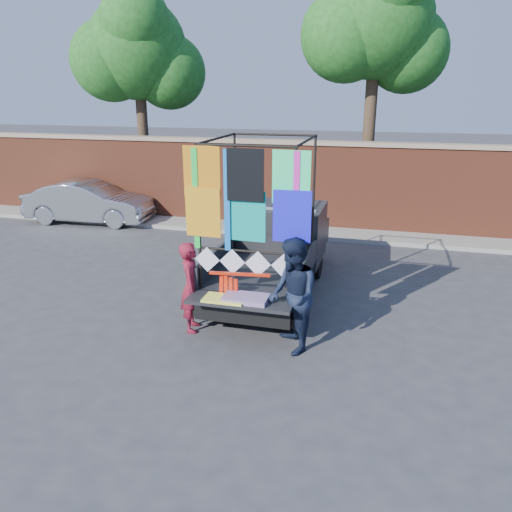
% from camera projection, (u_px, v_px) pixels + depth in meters
% --- Properties ---
extents(ground, '(90.00, 90.00, 0.00)m').
position_uv_depth(ground, '(276.00, 332.00, 8.67)').
color(ground, '#38383A').
rests_on(ground, ground).
extents(brick_wall, '(30.00, 0.45, 2.61)m').
position_uv_depth(brick_wall, '(329.00, 185.00, 14.66)').
color(brick_wall, brown).
rests_on(brick_wall, ground).
extents(curb, '(30.00, 1.20, 0.12)m').
position_uv_depth(curb, '(324.00, 233.00, 14.42)').
color(curb, gray).
rests_on(curb, ground).
extents(tree_left, '(4.20, 3.30, 7.05)m').
position_uv_depth(tree_left, '(137.00, 53.00, 16.06)').
color(tree_left, '#38281C').
rests_on(tree_left, ground).
extents(tree_mid, '(4.20, 3.30, 7.73)m').
position_uv_depth(tree_mid, '(377.00, 26.00, 14.05)').
color(tree_mid, '#38281C').
rests_on(tree_mid, ground).
extents(pickup_truck, '(2.04, 5.11, 3.22)m').
position_uv_depth(pickup_truck, '(278.00, 248.00, 10.61)').
color(pickup_truck, black).
rests_on(pickup_truck, ground).
extents(sedan, '(4.04, 1.65, 1.30)m').
position_uv_depth(sedan, '(89.00, 202.00, 15.65)').
color(sedan, '#ADB0B5').
rests_on(sedan, ground).
extents(woman, '(0.51, 0.66, 1.59)m').
position_uv_depth(woman, '(192.00, 287.00, 8.53)').
color(woman, maroon).
rests_on(woman, ground).
extents(man, '(1.03, 1.12, 1.86)m').
position_uv_depth(man, '(293.00, 296.00, 7.81)').
color(man, '#141D34').
rests_on(man, ground).
extents(streamer_bundle, '(1.00, 0.17, 0.69)m').
position_uv_depth(streamer_bundle, '(233.00, 285.00, 8.15)').
color(streamer_bundle, red).
rests_on(streamer_bundle, ground).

